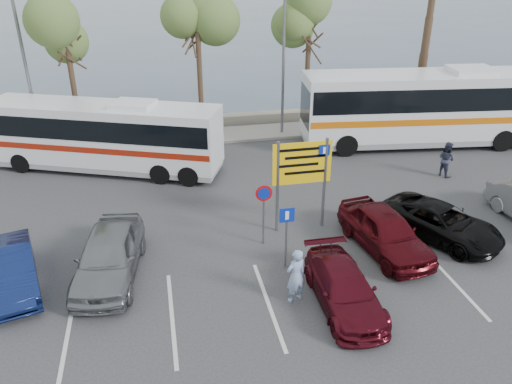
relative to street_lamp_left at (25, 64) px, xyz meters
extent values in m
plane|color=#343437|center=(10.00, -13.52, -4.60)|extent=(120.00, 120.00, 0.00)
cube|color=#99958B|center=(10.00, 0.48, -4.52)|extent=(44.00, 2.40, 0.15)
cube|color=gray|center=(10.00, 2.48, -4.30)|extent=(48.00, 0.80, 0.60)
plane|color=#3B4A5F|center=(10.00, 46.48, -4.59)|extent=(140.00, 140.00, 0.00)
cylinder|color=#382619|center=(2.00, 0.48, -1.93)|extent=(0.28, 0.28, 5.04)
cylinder|color=#382619|center=(8.50, 0.48, -1.65)|extent=(0.28, 0.28, 5.60)
cylinder|color=#382619|center=(14.50, 0.48, -1.86)|extent=(0.28, 0.28, 5.18)
cylinder|color=#382619|center=(21.50, 0.48, 0.55)|extent=(0.48, 0.48, 10.00)
cylinder|color=slate|center=(0.00, 0.08, -0.45)|extent=(0.16, 0.16, 8.00)
cylinder|color=slate|center=(13.00, 0.08, -0.45)|extent=(0.16, 0.16, 8.00)
cylinder|color=slate|center=(10.10, -10.32, -2.80)|extent=(0.12, 0.12, 3.60)
cylinder|color=slate|center=(11.90, -10.32, -2.80)|extent=(0.12, 0.12, 3.60)
cube|color=yellow|center=(11.00, -10.32, -1.90)|extent=(2.20, 0.06, 1.60)
cube|color=#0C2699|center=(11.80, -10.36, -1.45)|extent=(0.42, 0.01, 0.42)
cylinder|color=slate|center=(9.40, -11.12, -3.50)|extent=(0.07, 0.07, 2.20)
cylinder|color=#B20C0C|center=(9.40, -11.15, -2.55)|extent=(0.60, 0.03, 0.60)
cylinder|color=slate|center=(9.80, -12.72, -3.50)|extent=(0.07, 0.07, 2.20)
cube|color=#0C2699|center=(9.80, -12.74, -2.60)|extent=(0.50, 0.03, 0.50)
cube|color=silver|center=(3.50, -3.02, -2.74)|extent=(11.10, 6.37, 2.71)
cube|color=black|center=(3.50, -3.02, -2.25)|extent=(10.91, 6.32, 0.97)
cube|color=maroon|center=(3.50, -3.02, -3.17)|extent=(11.01, 6.35, 0.28)
cube|color=gray|center=(3.50, -3.02, -4.09)|extent=(10.99, 6.30, 0.51)
cube|color=silver|center=(3.50, -3.02, -1.27)|extent=(2.26, 2.06, 0.22)
cube|color=silver|center=(20.18, -3.02, -2.36)|extent=(13.52, 4.39, 3.26)
cube|color=black|center=(20.18, -3.02, -1.78)|extent=(13.26, 4.40, 1.16)
cube|color=#D0630C|center=(20.18, -3.02, -2.88)|extent=(13.39, 4.41, 0.33)
cube|color=gray|center=(20.18, -3.02, -3.99)|extent=(13.38, 4.35, 0.61)
cube|color=silver|center=(20.18, -3.02, -0.59)|extent=(2.41, 2.02, 0.27)
imported|color=gray|center=(4.08, -12.02, -3.81)|extent=(2.51, 4.86, 1.58)
imported|color=#101D4D|center=(1.10, -12.02, -3.94)|extent=(2.39, 4.24, 1.32)
imported|color=#4E0D17|center=(11.00, -14.99, -4.01)|extent=(1.70, 4.08, 1.18)
imported|color=#470A10|center=(13.50, -12.38, -3.85)|extent=(2.35, 4.58, 1.49)
imported|color=black|center=(15.90, -12.02, -3.98)|extent=(4.00, 4.92, 1.25)
imported|color=#8A9EC9|center=(9.63, -14.49, -3.70)|extent=(0.76, 0.62, 1.80)
imported|color=#303448|center=(19.06, -7.02, -3.77)|extent=(0.84, 0.96, 1.66)
camera|label=1|loc=(5.95, -26.21, 5.14)|focal=35.00mm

